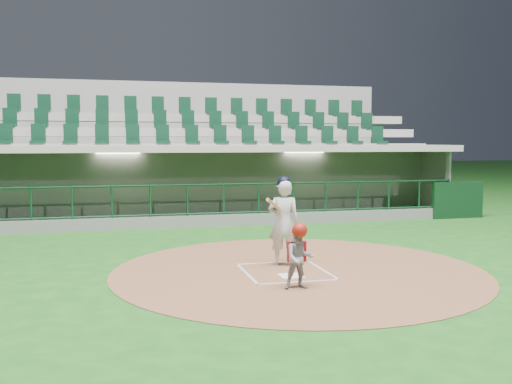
% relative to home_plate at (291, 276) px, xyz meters
% --- Properties ---
extents(ground, '(120.00, 120.00, 0.00)m').
position_rel_home_plate_xyz_m(ground, '(0.00, 0.70, -0.02)').
color(ground, '#174D16').
rests_on(ground, ground).
extents(dirt_circle, '(7.20, 7.20, 0.01)m').
position_rel_home_plate_xyz_m(dirt_circle, '(0.30, 0.50, -0.02)').
color(dirt_circle, brown).
rests_on(dirt_circle, ground).
extents(home_plate, '(0.43, 0.43, 0.02)m').
position_rel_home_plate_xyz_m(home_plate, '(0.00, 0.00, 0.00)').
color(home_plate, white).
rests_on(home_plate, dirt_circle).
extents(batter_box_chalk, '(1.55, 1.80, 0.01)m').
position_rel_home_plate_xyz_m(batter_box_chalk, '(0.00, 0.40, -0.00)').
color(batter_box_chalk, silver).
rests_on(batter_box_chalk, ground).
extents(dugout_structure, '(16.40, 3.70, 3.00)m').
position_rel_home_plate_xyz_m(dugout_structure, '(0.12, 8.52, 0.93)').
color(dugout_structure, slate).
rests_on(dugout_structure, ground).
extents(seating_deck, '(17.00, 6.72, 5.15)m').
position_rel_home_plate_xyz_m(seating_deck, '(0.00, 11.61, 1.40)').
color(seating_deck, slate).
rests_on(seating_deck, ground).
extents(batter, '(0.90, 0.93, 1.80)m').
position_rel_home_plate_xyz_m(batter, '(0.15, 1.01, 0.89)').
color(batter, silver).
rests_on(batter, dirt_circle).
extents(catcher, '(0.53, 0.43, 1.12)m').
position_rel_home_plate_xyz_m(catcher, '(-0.13, -0.85, 0.55)').
color(catcher, '#939398').
rests_on(catcher, dirt_circle).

